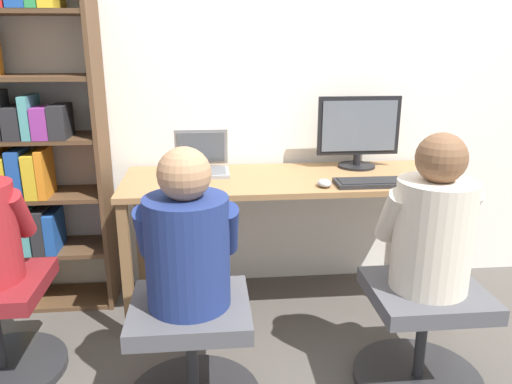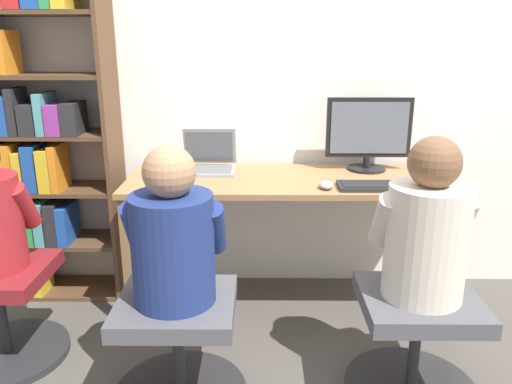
{
  "view_description": "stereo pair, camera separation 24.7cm",
  "coord_description": "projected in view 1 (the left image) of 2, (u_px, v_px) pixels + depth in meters",
  "views": [
    {
      "loc": [
        -0.42,
        -2.27,
        1.48
      ],
      "look_at": [
        -0.19,
        0.09,
        0.76
      ],
      "focal_mm": 35.0,
      "sensor_mm": 36.0,
      "label": 1
    },
    {
      "loc": [
        -0.17,
        -2.28,
        1.48
      ],
      "look_at": [
        -0.19,
        0.09,
        0.76
      ],
      "focal_mm": 35.0,
      "sensor_mm": 36.0,
      "label": 2
    }
  ],
  "objects": [
    {
      "name": "desktop_monitor",
      "position": [
        358.0,
        133.0,
        2.85
      ],
      "size": [
        0.47,
        0.21,
        0.41
      ],
      "color": "black",
      "rests_on": "desk"
    },
    {
      "name": "keyboard",
      "position": [
        378.0,
        182.0,
        2.55
      ],
      "size": [
        0.44,
        0.16,
        0.03
      ],
      "color": "#232326",
      "rests_on": "desk"
    },
    {
      "name": "laptop",
      "position": [
        202.0,
        164.0,
        2.78
      ],
      "size": [
        0.3,
        0.28,
        0.23
      ],
      "color": "gray",
      "rests_on": "desk"
    },
    {
      "name": "person_at_monitor",
      "position": [
        433.0,
        224.0,
        2.04
      ],
      "size": [
        0.4,
        0.33,
        0.66
      ],
      "color": "beige",
      "rests_on": "office_chair_left"
    },
    {
      "name": "wall_back",
      "position": [
        279.0,
        73.0,
        2.9
      ],
      "size": [
        10.0,
        0.05,
        2.6
      ],
      "color": "white",
      "rests_on": "ground_plane"
    },
    {
      "name": "office_chair_right",
      "position": [
        192.0,
        351.0,
        2.06
      ],
      "size": [
        0.57,
        0.57,
        0.48
      ],
      "color": "#262628",
      "rests_on": "ground_plane"
    },
    {
      "name": "computer_mouse_by_keyboard",
      "position": [
        324.0,
        183.0,
        2.51
      ],
      "size": [
        0.07,
        0.1,
        0.04
      ],
      "color": "#99999E",
      "rests_on": "desk"
    },
    {
      "name": "ground_plane",
      "position": [
        294.0,
        333.0,
        2.63
      ],
      "size": [
        14.0,
        14.0,
        0.0
      ],
      "primitive_type": "plane",
      "color": "#4C4742"
    },
    {
      "name": "office_chair_left",
      "position": [
        422.0,
        333.0,
        2.19
      ],
      "size": [
        0.57,
        0.57,
        0.48
      ],
      "color": "#262628",
      "rests_on": "ground_plane"
    },
    {
      "name": "bookshelf",
      "position": [
        13.0,
        137.0,
        2.65
      ],
      "size": [
        0.78,
        0.31,
        1.95
      ],
      "color": "#513823",
      "rests_on": "ground_plane"
    },
    {
      "name": "person_at_laptop",
      "position": [
        187.0,
        240.0,
        1.92
      ],
      "size": [
        0.4,
        0.33,
        0.63
      ],
      "color": "navy",
      "rests_on": "office_chair_right"
    },
    {
      "name": "desk",
      "position": [
        287.0,
        192.0,
        2.72
      ],
      "size": [
        1.76,
        0.62,
        0.77
      ],
      "color": "olive",
      "rests_on": "ground_plane"
    }
  ]
}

